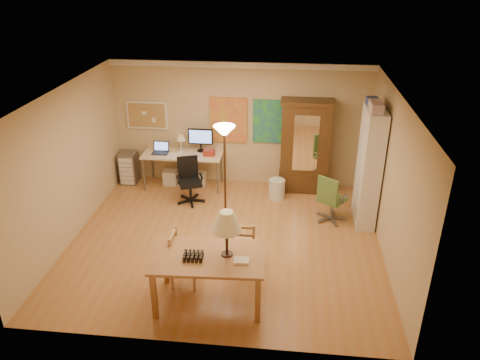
# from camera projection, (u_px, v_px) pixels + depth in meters

# --- Properties ---
(floor) EXTENTS (5.50, 5.50, 0.00)m
(floor) POSITION_uv_depth(u_px,v_px,m) (225.00, 241.00, 8.43)
(floor) COLOR #AD713D
(floor) RESTS_ON ground
(crown_molding) EXTENTS (5.50, 0.08, 0.12)m
(crown_molding) POSITION_uv_depth(u_px,v_px,m) (240.00, 65.00, 9.50)
(crown_molding) COLOR white
(crown_molding) RESTS_ON floor
(corkboard) EXTENTS (0.90, 0.04, 0.62)m
(corkboard) POSITION_uv_depth(u_px,v_px,m) (147.00, 115.00, 10.20)
(corkboard) COLOR tan
(corkboard) RESTS_ON floor
(art_panel_left) EXTENTS (0.80, 0.04, 1.00)m
(art_panel_left) POSITION_uv_depth(u_px,v_px,m) (229.00, 120.00, 10.04)
(art_panel_left) COLOR gold
(art_panel_left) RESTS_ON floor
(art_panel_right) EXTENTS (0.75, 0.04, 0.95)m
(art_panel_right) POSITION_uv_depth(u_px,v_px,m) (270.00, 122.00, 9.96)
(art_panel_right) COLOR #23648C
(art_panel_right) RESTS_ON floor
(dining_table) EXTENTS (1.63, 1.03, 1.49)m
(dining_table) POSITION_uv_depth(u_px,v_px,m) (215.00, 247.00, 6.57)
(dining_table) COLOR brown
(dining_table) RESTS_ON floor
(ladder_chair_back) EXTENTS (0.42, 0.40, 0.88)m
(ladder_chair_back) POSITION_uv_depth(u_px,v_px,m) (244.00, 245.00, 7.56)
(ladder_chair_back) COLOR tan
(ladder_chair_back) RESTS_ON floor
(ladder_chair_left) EXTENTS (0.41, 0.43, 0.91)m
(ladder_chair_left) POSITION_uv_depth(u_px,v_px,m) (183.00, 260.00, 7.17)
(ladder_chair_left) COLOR tan
(ladder_chair_left) RESTS_ON floor
(torchiere_lamp) EXTENTS (0.38, 0.38, 2.07)m
(torchiere_lamp) POSITION_uv_depth(u_px,v_px,m) (225.00, 149.00, 7.99)
(torchiere_lamp) COLOR #412B1A
(torchiere_lamp) RESTS_ON floor
(computer_desk) EXTENTS (1.71, 0.75, 1.30)m
(computer_desk) POSITION_uv_depth(u_px,v_px,m) (185.00, 166.00, 10.28)
(computer_desk) COLOR beige
(computer_desk) RESTS_ON floor
(office_chair_black) EXTENTS (0.59, 0.59, 0.96)m
(office_chair_black) POSITION_uv_depth(u_px,v_px,m) (190.00, 190.00, 9.68)
(office_chair_black) COLOR black
(office_chair_black) RESTS_ON floor
(office_chair_green) EXTENTS (0.61, 0.61, 0.96)m
(office_chair_green) POSITION_uv_depth(u_px,v_px,m) (330.00, 209.00, 8.97)
(office_chair_green) COLOR slate
(office_chair_green) RESTS_ON floor
(drawer_cart) EXTENTS (0.36, 0.43, 0.71)m
(drawer_cart) POSITION_uv_depth(u_px,v_px,m) (129.00, 168.00, 10.47)
(drawer_cart) COLOR slate
(drawer_cart) RESTS_ON floor
(armoire) EXTENTS (1.09, 0.52, 2.01)m
(armoire) POSITION_uv_depth(u_px,v_px,m) (305.00, 152.00, 9.92)
(armoire) COLOR #39240F
(armoire) RESTS_ON floor
(bookshelf) EXTENTS (0.34, 0.90, 2.24)m
(bookshelf) POSITION_uv_depth(u_px,v_px,m) (369.00, 168.00, 8.61)
(bookshelf) COLOR white
(bookshelf) RESTS_ON floor
(wastebin) EXTENTS (0.34, 0.34, 0.42)m
(wastebin) POSITION_uv_depth(u_px,v_px,m) (277.00, 189.00, 9.83)
(wastebin) COLOR silver
(wastebin) RESTS_ON floor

